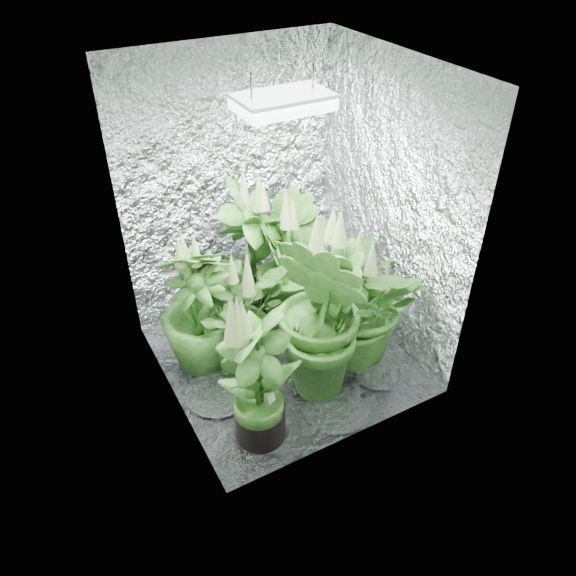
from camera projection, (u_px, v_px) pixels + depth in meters
The scene contains 13 objects.
ground at pixel (284, 358), 4.01m from camera, with size 1.60×1.60×0.00m, color silver.
walls at pixel (284, 238), 3.41m from camera, with size 1.62×1.62×2.00m.
ceiling at pixel (283, 68), 2.82m from camera, with size 1.60×1.60×0.01m, color silver.
grow_lamp at pixel (283, 102), 2.93m from camera, with size 0.50×0.30×0.22m.
plant_a at pixel (238, 316), 3.75m from camera, with size 0.92×0.92×0.86m.
plant_b at pixel (252, 255), 4.08m from camera, with size 0.78×0.78×1.19m.
plant_c at pixel (286, 264), 4.07m from camera, with size 0.67×0.67×1.10m.
plant_d at pixel (198, 307), 3.69m from camera, with size 0.68×0.68×1.04m.
plant_e at pixel (359, 302), 3.71m from camera, with size 1.15×1.15×1.05m.
plant_f at pixel (258, 377), 3.17m from camera, with size 0.72×0.72×1.08m.
plant_g at pixel (324, 314), 3.44m from camera, with size 0.69×0.69×1.31m.
circulation_fan at pixel (329, 290), 4.44m from camera, with size 0.15×0.28×0.32m.
plant_label at pixel (272, 400), 3.29m from camera, with size 0.05×0.01×0.08m, color white.
Camera 1 is at (-1.39, -2.58, 2.77)m, focal length 35.00 mm.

